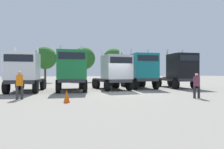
{
  "coord_description": "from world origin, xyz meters",
  "views": [
    {
      "loc": [
        -5.95,
        -15.5,
        1.62
      ],
      "look_at": [
        0.41,
        4.36,
        1.5
      ],
      "focal_mm": 32.2,
      "sensor_mm": 36.0,
      "label": 1
    }
  ],
  "objects_px": {
    "semi_truck_teal": "(142,71)",
    "visitor_with_camera": "(197,84)",
    "semi_truck_green": "(71,71)",
    "traffic_cone_mid": "(67,96)",
    "semi_truck_black": "(179,70)",
    "semi_truck_white": "(25,72)",
    "visitor_in_hivis": "(20,83)",
    "semi_truck_silver": "(114,72)"
  },
  "relations": [
    {
      "from": "semi_truck_teal",
      "to": "visitor_in_hivis",
      "type": "bearing_deg",
      "value": -56.17
    },
    {
      "from": "semi_truck_green",
      "to": "traffic_cone_mid",
      "type": "xyz_separation_m",
      "value": [
        -1.0,
        -6.86,
        -1.51
      ]
    },
    {
      "from": "semi_truck_white",
      "to": "visitor_with_camera",
      "type": "bearing_deg",
      "value": 61.31
    },
    {
      "from": "visitor_in_hivis",
      "to": "semi_truck_white",
      "type": "bearing_deg",
      "value": -15.2
    },
    {
      "from": "visitor_with_camera",
      "to": "traffic_cone_mid",
      "type": "relative_size",
      "value": 2.31
    },
    {
      "from": "semi_truck_green",
      "to": "visitor_with_camera",
      "type": "height_order",
      "value": "semi_truck_green"
    },
    {
      "from": "visitor_in_hivis",
      "to": "traffic_cone_mid",
      "type": "bearing_deg",
      "value": -148.0
    },
    {
      "from": "traffic_cone_mid",
      "to": "semi_truck_black",
      "type": "bearing_deg",
      "value": 30.19
    },
    {
      "from": "semi_truck_green",
      "to": "semi_truck_teal",
      "type": "distance_m",
      "value": 7.56
    },
    {
      "from": "semi_truck_white",
      "to": "semi_truck_green",
      "type": "bearing_deg",
      "value": 90.86
    },
    {
      "from": "semi_truck_teal",
      "to": "semi_truck_black",
      "type": "relative_size",
      "value": 1.01
    },
    {
      "from": "semi_truck_green",
      "to": "traffic_cone_mid",
      "type": "relative_size",
      "value": 9.16
    },
    {
      "from": "semi_truck_white",
      "to": "semi_truck_black",
      "type": "distance_m",
      "value": 15.59
    },
    {
      "from": "visitor_in_hivis",
      "to": "traffic_cone_mid",
      "type": "xyz_separation_m",
      "value": [
        2.66,
        -2.26,
        -0.67
      ]
    },
    {
      "from": "semi_truck_silver",
      "to": "semi_truck_teal",
      "type": "height_order",
      "value": "semi_truck_teal"
    },
    {
      "from": "visitor_with_camera",
      "to": "traffic_cone_mid",
      "type": "bearing_deg",
      "value": -79.05
    },
    {
      "from": "traffic_cone_mid",
      "to": "visitor_with_camera",
      "type": "bearing_deg",
      "value": -4.36
    },
    {
      "from": "semi_truck_white",
      "to": "traffic_cone_mid",
      "type": "height_order",
      "value": "semi_truck_white"
    },
    {
      "from": "semi_truck_black",
      "to": "traffic_cone_mid",
      "type": "distance_m",
      "value": 14.79
    },
    {
      "from": "semi_truck_silver",
      "to": "semi_truck_black",
      "type": "height_order",
      "value": "semi_truck_black"
    },
    {
      "from": "semi_truck_black",
      "to": "visitor_with_camera",
      "type": "relative_size",
      "value": 3.93
    },
    {
      "from": "visitor_with_camera",
      "to": "traffic_cone_mid",
      "type": "height_order",
      "value": "visitor_with_camera"
    },
    {
      "from": "semi_truck_silver",
      "to": "visitor_with_camera",
      "type": "xyz_separation_m",
      "value": [
        3.01,
        -7.85,
        -0.83
      ]
    },
    {
      "from": "semi_truck_silver",
      "to": "visitor_with_camera",
      "type": "distance_m",
      "value": 8.45
    },
    {
      "from": "semi_truck_teal",
      "to": "semi_truck_white",
      "type": "bearing_deg",
      "value": -79.76
    },
    {
      "from": "semi_truck_white",
      "to": "semi_truck_teal",
      "type": "xyz_separation_m",
      "value": [
        11.35,
        0.7,
        0.13
      ]
    },
    {
      "from": "semi_truck_white",
      "to": "visitor_in_hivis",
      "type": "height_order",
      "value": "semi_truck_white"
    },
    {
      "from": "semi_truck_teal",
      "to": "semi_truck_black",
      "type": "xyz_separation_m",
      "value": [
        4.23,
        -0.57,
        0.05
      ]
    },
    {
      "from": "semi_truck_teal",
      "to": "visitor_with_camera",
      "type": "bearing_deg",
      "value": 4.78
    },
    {
      "from": "semi_truck_black",
      "to": "visitor_in_hivis",
      "type": "relative_size",
      "value": 3.65
    },
    {
      "from": "semi_truck_teal",
      "to": "visitor_with_camera",
      "type": "height_order",
      "value": "semi_truck_teal"
    },
    {
      "from": "semi_truck_green",
      "to": "semi_truck_silver",
      "type": "distance_m",
      "value": 4.19
    },
    {
      "from": "semi_truck_black",
      "to": "visitor_in_hivis",
      "type": "bearing_deg",
      "value": -66.75
    },
    {
      "from": "semi_truck_green",
      "to": "semi_truck_silver",
      "type": "relative_size",
      "value": 1.12
    },
    {
      "from": "semi_truck_black",
      "to": "visitor_with_camera",
      "type": "height_order",
      "value": "semi_truck_black"
    },
    {
      "from": "semi_truck_silver",
      "to": "visitor_with_camera",
      "type": "bearing_deg",
      "value": 18.87
    },
    {
      "from": "semi_truck_silver",
      "to": "semi_truck_black",
      "type": "distance_m",
      "value": 7.54
    },
    {
      "from": "visitor_with_camera",
      "to": "semi_truck_green",
      "type": "bearing_deg",
      "value": -120.87
    },
    {
      "from": "semi_truck_green",
      "to": "semi_truck_teal",
      "type": "height_order",
      "value": "semi_truck_teal"
    },
    {
      "from": "semi_truck_white",
      "to": "semi_truck_silver",
      "type": "xyz_separation_m",
      "value": [
        8.05,
        -0.03,
        0.0
      ]
    },
    {
      "from": "semi_truck_black",
      "to": "traffic_cone_mid",
      "type": "bearing_deg",
      "value": -55.02
    },
    {
      "from": "semi_truck_teal",
      "to": "semi_truck_green",
      "type": "bearing_deg",
      "value": -74.9
    }
  ]
}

